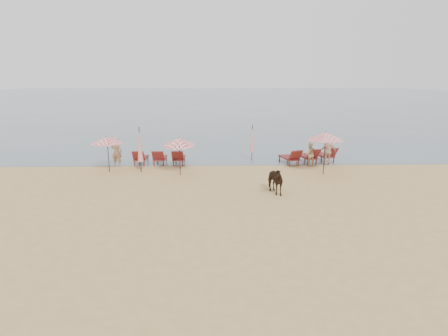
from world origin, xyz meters
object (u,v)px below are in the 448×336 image
object	(u,v)px
lounger_cluster_right	(309,156)
umbrella_open_left_a	(107,140)
cow	(273,180)
beachgoer_left	(117,152)
umbrella_closed_left	(140,145)
lounger_cluster_left	(160,157)
umbrella_closed_right	(252,139)
beachgoer_right_a	(310,154)
umbrella_open_right	(326,136)
beachgoer_right_b	(328,152)
umbrella_open_left_b	(179,141)

from	to	relation	value
lounger_cluster_right	umbrella_open_left_a	xyz separation A→B (m)	(-12.09, -1.86, 1.39)
cow	beachgoer_left	size ratio (longest dim) A/B	0.86
umbrella_closed_left	lounger_cluster_left	bearing A→B (deg)	66.91
umbrella_closed_right	beachgoer_right_a	xyz separation A→B (m)	(3.40, -1.58, -0.71)
umbrella_open_right	umbrella_closed_right	world-z (taller)	umbrella_open_right
cow	beachgoer_left	distance (m)	10.45
umbrella_open_right	cow	xyz separation A→B (m)	(-3.37, -3.36, -1.55)
umbrella_closed_left	beachgoer_right_b	bearing A→B (deg)	7.44
lounger_cluster_right	beachgoer_right_a	world-z (taller)	beachgoer_right_a
beachgoer_right_a	umbrella_closed_right	bearing A→B (deg)	-31.41
umbrella_open_left_a	beachgoer_left	size ratio (longest dim) A/B	1.15
beachgoer_right_b	umbrella_closed_left	bearing A→B (deg)	4.99
lounger_cluster_right	cow	distance (m)	6.91
lounger_cluster_left	lounger_cluster_right	world-z (taller)	lounger_cluster_right
umbrella_open_left_b	beachgoer_right_a	world-z (taller)	umbrella_open_left_b
umbrella_open_right	cow	distance (m)	5.01
umbrella_open_left_b	beachgoer_left	xyz separation A→B (m)	(-4.07, 2.24, -1.02)
beachgoer_left	lounger_cluster_left	bearing A→B (deg)	-164.41
umbrella_closed_right	lounger_cluster_right	bearing A→B (deg)	-14.68
lounger_cluster_right	umbrella_closed_right	xyz separation A→B (m)	(-3.52, 0.92, 0.95)
umbrella_open_right	umbrella_closed_left	world-z (taller)	umbrella_closed_left
lounger_cluster_right	beachgoer_left	xyz separation A→B (m)	(-11.98, -0.46, 0.41)
umbrella_closed_right	umbrella_open_left_a	bearing A→B (deg)	-162.03
umbrella_open_right	beachgoer_right_a	world-z (taller)	umbrella_open_right
cow	umbrella_open_left_b	bearing A→B (deg)	126.05
umbrella_open_left_b	umbrella_open_right	distance (m)	8.09
lounger_cluster_right	beachgoer_right_a	xyz separation A→B (m)	(-0.12, -0.66, 0.25)
umbrella_closed_left	umbrella_closed_right	distance (m)	7.31
umbrella_open_left_a	cow	bearing A→B (deg)	-50.43
beachgoer_left	umbrella_closed_right	bearing A→B (deg)	-163.26
umbrella_open_left_b	umbrella_closed_left	world-z (taller)	umbrella_closed_left
beachgoer_left	beachgoer_right_b	distance (m)	13.05
umbrella_closed_left	beachgoer_right_a	world-z (taller)	umbrella_closed_left
beachgoer_right_a	umbrella_open_right	bearing A→B (deg)	91.18
umbrella_open_left_b	umbrella_open_right	size ratio (longest dim) A/B	0.91
umbrella_closed_left	beachgoer_left	world-z (taller)	umbrella_closed_left
lounger_cluster_right	umbrella_open_left_b	distance (m)	8.48
umbrella_open_left_b	beachgoer_right_b	world-z (taller)	umbrella_open_left_b
umbrella_closed_right	beachgoer_right_b	distance (m)	4.85
umbrella_open_right	cow	size ratio (longest dim) A/B	1.57
umbrella_closed_right	cow	world-z (taller)	umbrella_closed_right
umbrella_closed_right	beachgoer_right_a	size ratio (longest dim) A/B	1.59
lounger_cluster_right	beachgoer_right_b	size ratio (longest dim) A/B	2.13
beachgoer_right_a	beachgoer_right_b	xyz separation A→B (m)	(1.19, 0.15, 0.11)
cow	lounger_cluster_left	bearing A→B (deg)	118.00
umbrella_open_left_a	umbrella_closed_right	size ratio (longest dim) A/B	0.89
umbrella_open_left_b	umbrella_open_left_a	bearing A→B (deg)	-176.51
lounger_cluster_right	umbrella_closed_right	bearing A→B (deg)	149.44
lounger_cluster_left	umbrella_closed_right	world-z (taller)	umbrella_closed_right
lounger_cluster_left	umbrella_open_left_b	distance (m)	3.34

